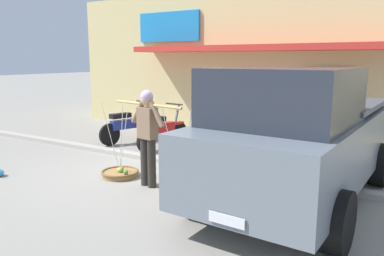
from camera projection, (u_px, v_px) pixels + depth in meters
name	position (u px, v px, depth m)	size (l,w,h in m)	color
ground_plane	(147.00, 171.00, 7.63)	(90.00, 90.00, 0.00)	gray
sidewalk_curb	(167.00, 161.00, 8.21)	(20.00, 0.24, 0.10)	#AEA89C
fruit_vendor	(148.00, 132.00, 6.57)	(1.61, 0.34, 1.70)	#2D2823
fruit_basket_left_side	(120.00, 173.00, 7.26)	(0.72, 0.72, 1.45)	#9E7542
fruit_basket_right_side	(182.00, 192.00, 6.19)	(0.72, 0.72, 1.45)	#9E7542
motorcycle_nearest_shop	(129.00, 126.00, 10.17)	(0.67, 1.77, 1.09)	black
motorcycle_second_in_row	(162.00, 130.00, 9.54)	(0.54, 1.82, 1.09)	black
parked_truck	(298.00, 137.00, 5.83)	(2.34, 4.79, 2.10)	slate
storefront_building	(285.00, 62.00, 12.68)	(13.00, 6.00, 4.20)	#DBC684
wooden_crate	(263.00, 153.00, 8.43)	(0.44, 0.36, 0.32)	olive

